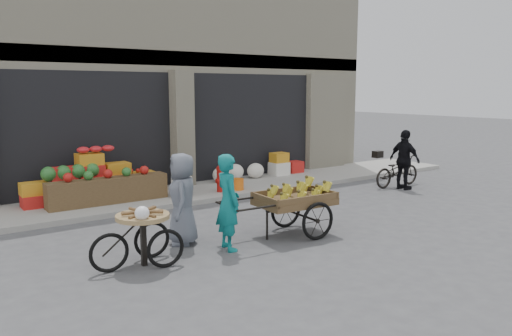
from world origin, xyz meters
TOP-DOWN VIEW (x-y plane):
  - ground at (0.00, 0.00)m, footprint 80.00×80.00m
  - sidewalk at (0.00, 4.10)m, footprint 18.00×2.20m
  - building at (0.00, 8.03)m, footprint 14.00×6.45m
  - fruit_display at (-2.48, 4.38)m, footprint 3.10×1.12m
  - pineapple_bin at (-0.75, 3.60)m, footprint 0.52×0.52m
  - fire_hydrant at (0.35, 3.55)m, footprint 0.22×0.22m
  - orange_bucket at (0.85, 3.50)m, footprint 0.32×0.32m
  - right_bay_goods at (2.61, 4.70)m, footprint 3.35×0.60m
  - seated_person at (-0.35, 4.20)m, footprint 0.51×0.43m
  - banana_cart at (-0.35, -0.24)m, footprint 2.48×1.13m
  - vendor_woman at (-1.81, -0.27)m, footprint 0.49×0.67m
  - tricycle_cart at (-3.35, -0.19)m, footprint 1.43×0.86m
  - vendor_grey at (-2.30, 0.48)m, footprint 0.83×0.96m
  - bicycle at (5.19, 1.77)m, footprint 1.72×0.62m
  - cyclist at (4.99, 1.37)m, footprint 0.42×0.98m

SIDE VIEW (x-z plane):
  - ground at x=0.00m, z-range 0.00..0.00m
  - sidewalk at x=0.00m, z-range 0.00..0.12m
  - orange_bucket at x=0.85m, z-range 0.12..0.42m
  - pineapple_bin at x=-0.75m, z-range 0.12..0.62m
  - right_bay_goods at x=2.61m, z-range 0.06..0.76m
  - bicycle at x=5.19m, z-range 0.00..0.90m
  - fire_hydrant at x=0.35m, z-range 0.15..0.86m
  - tricycle_cart at x=-3.35m, z-range 0.09..1.04m
  - seated_person at x=-0.35m, z-range 0.12..1.05m
  - fruit_display at x=-2.48m, z-range 0.05..1.29m
  - banana_cart at x=-0.35m, z-range 0.23..1.25m
  - vendor_grey at x=-2.30m, z-range 0.00..1.66m
  - cyclist at x=4.99m, z-range 0.00..1.67m
  - vendor_woman at x=-1.81m, z-range 0.00..1.68m
  - building at x=0.00m, z-range -0.13..6.87m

